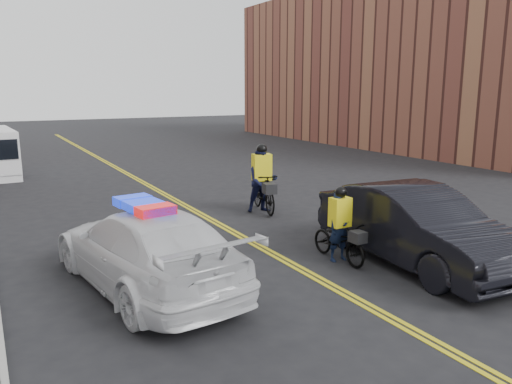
{
  "coord_description": "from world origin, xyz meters",
  "views": [
    {
      "loc": [
        -5.94,
        -8.61,
        3.91
      ],
      "look_at": [
        0.19,
        2.39,
        1.3
      ],
      "focal_mm": 35.0,
      "sensor_mm": 36.0,
      "label": 1
    }
  ],
  "objects": [
    {
      "name": "ground",
      "position": [
        0.0,
        0.0,
        0.0
      ],
      "size": [
        120.0,
        120.0,
        0.0
      ],
      "primitive_type": "plane",
      "color": "black",
      "rests_on": "ground"
    },
    {
      "name": "police_cruiser",
      "position": [
        -3.25,
        0.72,
        0.81
      ],
      "size": [
        2.95,
        5.78,
        1.76
      ],
      "rotation": [
        0.0,
        0.0,
        3.27
      ],
      "color": "silver",
      "rests_on": "ground"
    },
    {
      "name": "building_across",
      "position": [
        22.0,
        18.0,
        5.5
      ],
      "size": [
        12.0,
        30.0,
        11.0
      ],
      "primitive_type": "cube",
      "color": "brown",
      "rests_on": "ground"
    },
    {
      "name": "center_line_left",
      "position": [
        -0.08,
        8.0,
        0.01
      ],
      "size": [
        0.1,
        60.0,
        0.01
      ],
      "primitive_type": "cube",
      "color": "gold",
      "rests_on": "ground"
    },
    {
      "name": "cyclist_near",
      "position": [
        1.11,
        0.09,
        0.61
      ],
      "size": [
        0.65,
        1.79,
        1.75
      ],
      "rotation": [
        0.0,
        0.0,
        0.02
      ],
      "color": "black",
      "rests_on": "ground"
    },
    {
      "name": "cyclist_far",
      "position": [
        1.87,
        5.03,
        0.87
      ],
      "size": [
        1.12,
        2.26,
        2.2
      ],
      "rotation": [
        0.0,
        0.0,
        -0.21
      ],
      "color": "black",
      "rests_on": "ground"
    },
    {
      "name": "dark_sedan",
      "position": [
        2.48,
        -0.88,
        0.88
      ],
      "size": [
        2.28,
        5.48,
        1.76
      ],
      "primitive_type": "imported",
      "rotation": [
        0.0,
        0.0,
        -0.08
      ],
      "color": "black",
      "rests_on": "ground"
    },
    {
      "name": "center_line_right",
      "position": [
        0.08,
        8.0,
        0.01
      ],
      "size": [
        0.1,
        60.0,
        0.01
      ],
      "primitive_type": "cube",
      "color": "gold",
      "rests_on": "ground"
    }
  ]
}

